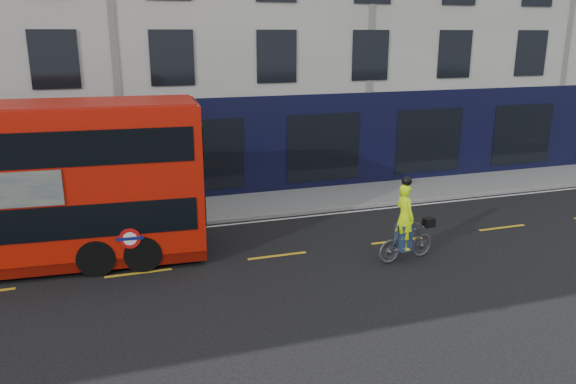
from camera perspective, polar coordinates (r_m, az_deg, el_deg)
name	(u,v)px	position (r m, az deg, el deg)	size (l,w,h in m)	color
ground	(143,296)	(14.78, -14.54, -10.23)	(120.00, 120.00, 0.00)	black
pavement	(129,217)	(20.81, -15.85, -2.43)	(60.00, 3.00, 0.12)	gray
kerb	(131,230)	(19.39, -15.63, -3.75)	(60.00, 0.12, 0.13)	gray
building_terrace	(108,6)	(26.30, -17.86, 17.57)	(50.00, 10.07, 15.00)	beige
road_edge_line	(132,235)	(19.12, -15.57, -4.21)	(58.00, 0.10, 0.01)	silver
lane_dashes	(139,273)	(16.14, -14.94, -7.95)	(58.00, 0.12, 0.01)	gold
cyclist	(406,232)	(16.49, 11.88, -4.04)	(1.92, 0.78, 2.54)	#494B4E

